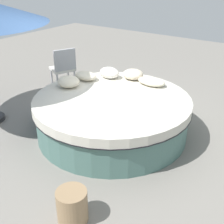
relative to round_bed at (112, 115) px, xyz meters
The scene contains 9 objects.
ground_plane 0.35m from the round_bed, ahead, with size 16.00×16.00×0.00m, color gray.
round_bed is the anchor object (origin of this frame).
throw_pillow_0 1.03m from the round_bed, 106.41° to the right, with size 0.55×0.33×0.14m, color beige.
throw_pillow_1 1.10m from the round_bed, 79.02° to the right, with size 0.41×0.39×0.19m, color beige.
throw_pillow_2 1.08m from the round_bed, 51.62° to the right, with size 0.41×0.31×0.22m, color white.
throw_pillow_3 1.10m from the round_bed, 24.23° to the right, with size 0.46×0.33×0.16m, color beige.
throw_pillow_4 1.04m from the round_bed, ahead, with size 0.42×0.39×0.20m, color beige.
patio_chair 2.47m from the round_bed, 26.75° to the right, with size 0.67×0.68×0.98m.
side_table 2.08m from the round_bed, 112.32° to the left, with size 0.37×0.37×0.41m, color #997A56.
Camera 1 is at (-2.65, 3.75, 2.72)m, focal length 47.16 mm.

